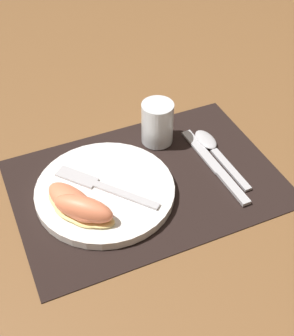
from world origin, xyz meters
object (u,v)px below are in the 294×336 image
at_px(juice_glass, 157,125).
at_px(citrus_wedge_0, 73,203).
at_px(spoon, 212,147).
at_px(fork, 99,185).
at_px(citrus_wedge_1, 84,210).
at_px(plate, 105,192).
at_px(knife, 216,167).

bearing_deg(juice_glass, citrus_wedge_0, -149.67).
bearing_deg(spoon, juice_glass, 142.02).
bearing_deg(fork, citrus_wedge_0, -150.62).
height_order(juice_glass, fork, juice_glass).
height_order(spoon, fork, fork).
bearing_deg(juice_glass, fork, -149.33).
height_order(fork, citrus_wedge_0, citrus_wedge_0).
xyz_separation_m(fork, citrus_wedge_1, (-0.05, -0.06, 0.02)).
height_order(plate, knife, plate).
xyz_separation_m(juice_glass, knife, (0.07, -0.12, -0.03)).
height_order(knife, fork, fork).
bearing_deg(spoon, fork, -174.48).
height_order(plate, fork, fork).
bearing_deg(citrus_wedge_1, knife, 6.38).
relative_size(spoon, fork, 1.10).
distance_m(knife, citrus_wedge_0, 0.28).
distance_m(plate, citrus_wedge_0, 0.07).
height_order(juice_glass, knife, juice_glass).
xyz_separation_m(spoon, citrus_wedge_1, (-0.29, -0.08, 0.03)).
xyz_separation_m(plate, spoon, (0.23, 0.03, -0.00)).
xyz_separation_m(juice_glass, citrus_wedge_1, (-0.20, -0.15, -0.00)).
bearing_deg(spoon, knife, -112.59).
distance_m(fork, citrus_wedge_1, 0.07).
distance_m(plate, spoon, 0.24).
xyz_separation_m(knife, citrus_wedge_0, (-0.28, -0.00, 0.03)).
relative_size(plate, knife, 1.11).
distance_m(knife, fork, 0.22).
bearing_deg(juice_glass, plate, -145.54).
distance_m(plate, juice_glass, 0.18).
bearing_deg(plate, citrus_wedge_0, -160.47).
height_order(juice_glass, spoon, juice_glass).
distance_m(juice_glass, fork, 0.18).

